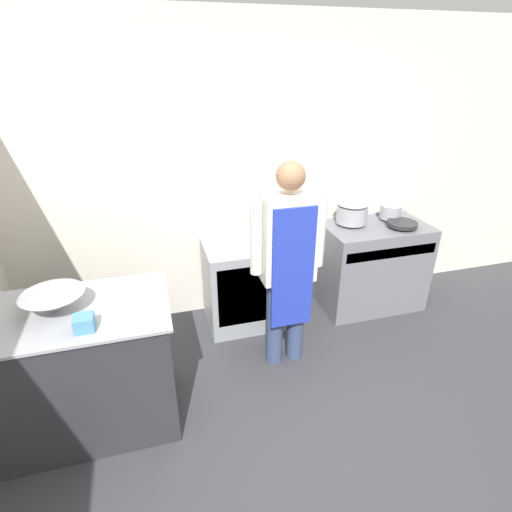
% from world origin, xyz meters
% --- Properties ---
extents(ground_plane, '(14.00, 14.00, 0.00)m').
position_xyz_m(ground_plane, '(0.00, 0.00, 0.00)').
color(ground_plane, '#38383D').
extents(wall_back, '(8.00, 0.05, 2.70)m').
position_xyz_m(wall_back, '(0.00, 1.77, 1.35)').
color(wall_back, silver).
rests_on(wall_back, ground_plane).
extents(prep_counter, '(1.25, 0.74, 0.92)m').
position_xyz_m(prep_counter, '(-1.28, 0.56, 0.46)').
color(prep_counter, '#2D2D33').
rests_on(prep_counter, ground_plane).
extents(stove, '(1.01, 0.60, 0.89)m').
position_xyz_m(stove, '(1.40, 1.39, 0.44)').
color(stove, slate).
rests_on(stove, ground_plane).
extents(fridge_unit, '(0.69, 0.57, 0.81)m').
position_xyz_m(fridge_unit, '(0.07, 1.44, 0.41)').
color(fridge_unit, '#93999E').
rests_on(fridge_unit, ground_plane).
extents(person_cook, '(0.59, 0.24, 1.69)m').
position_xyz_m(person_cook, '(0.27, 0.81, 0.95)').
color(person_cook, '#38476B').
rests_on(person_cook, ground_plane).
extents(mixing_bowl, '(0.38, 0.38, 0.12)m').
position_xyz_m(mixing_bowl, '(-1.33, 0.58, 0.98)').
color(mixing_bowl, '#9EA0A8').
rests_on(mixing_bowl, prep_counter).
extents(plastic_tub, '(0.11, 0.11, 0.09)m').
position_xyz_m(plastic_tub, '(-1.13, 0.33, 0.96)').
color(plastic_tub, teal).
rests_on(plastic_tub, prep_counter).
extents(stock_pot, '(0.30, 0.30, 0.21)m').
position_xyz_m(stock_pot, '(1.17, 1.50, 1.00)').
color(stock_pot, '#9EA0A8').
rests_on(stock_pot, stove).
extents(saute_pan, '(0.28, 0.28, 0.04)m').
position_xyz_m(saute_pan, '(1.60, 1.29, 0.91)').
color(saute_pan, '#262628').
rests_on(saute_pan, stove).
extents(sauce_pot, '(0.20, 0.20, 0.13)m').
position_xyz_m(sauce_pot, '(1.60, 1.50, 0.96)').
color(sauce_pot, '#9EA0A8').
rests_on(sauce_pot, stove).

